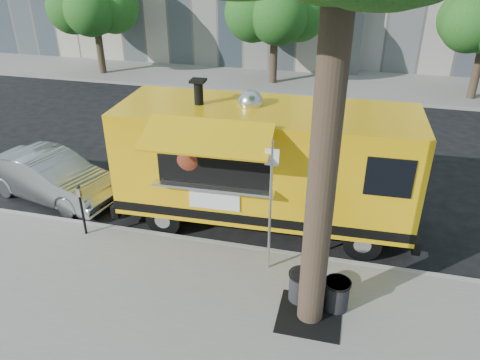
# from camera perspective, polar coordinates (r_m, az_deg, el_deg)

# --- Properties ---
(ground) EXTENTS (120.00, 120.00, 0.00)m
(ground) POSITION_cam_1_polar(r_m,az_deg,el_deg) (12.03, -2.44, -5.55)
(ground) COLOR black
(ground) RESTS_ON ground
(sidewalk) EXTENTS (60.00, 6.00, 0.15)m
(sidewalk) POSITION_cam_1_polar(r_m,az_deg,el_deg) (9.10, -9.91, -18.61)
(sidewalk) COLOR gray
(sidewalk) RESTS_ON ground
(curb) EXTENTS (60.00, 0.14, 0.16)m
(curb) POSITION_cam_1_polar(r_m,az_deg,el_deg) (11.26, -3.78, -7.74)
(curb) COLOR #999993
(curb) RESTS_ON ground
(far_sidewalk) EXTENTS (60.00, 5.00, 0.15)m
(far_sidewalk) POSITION_cam_1_polar(r_m,az_deg,el_deg) (24.20, 6.75, 11.93)
(far_sidewalk) COLOR gray
(far_sidewalk) RESTS_ON ground
(tree_well) EXTENTS (1.20, 1.20, 0.02)m
(tree_well) POSITION_cam_1_polar(r_m,az_deg,el_deg) (9.39, 8.47, -15.99)
(tree_well) COLOR black
(tree_well) RESTS_ON sidewalk
(far_tree_b) EXTENTS (3.60, 3.60, 5.50)m
(far_tree_b) POSITION_cam_1_polar(r_m,az_deg,el_deg) (22.83, 4.34, 20.73)
(far_tree_b) COLOR #33261C
(far_tree_b) RESTS_ON far_sidewalk
(sign_post) EXTENTS (0.28, 0.06, 3.00)m
(sign_post) POSITION_cam_1_polar(r_m,az_deg,el_deg) (9.47, 3.73, -2.45)
(sign_post) COLOR silver
(sign_post) RESTS_ON sidewalk
(parking_meter) EXTENTS (0.11, 0.11, 1.33)m
(parking_meter) POSITION_cam_1_polar(r_m,az_deg,el_deg) (11.63, -18.82, -2.78)
(parking_meter) COLOR black
(parking_meter) RESTS_ON sidewalk
(food_truck) EXTENTS (7.41, 3.58, 3.64)m
(food_truck) POSITION_cam_1_polar(r_m,az_deg,el_deg) (11.31, 2.92, 2.07)
(food_truck) COLOR yellow
(food_truck) RESTS_ON ground
(sedan) EXTENTS (4.24, 2.28, 1.33)m
(sedan) POSITION_cam_1_polar(r_m,az_deg,el_deg) (13.97, -22.05, 0.42)
(sedan) COLOR #9FA2A6
(sedan) RESTS_ON ground
(trash_bin_left) EXTENTS (0.52, 0.52, 0.63)m
(trash_bin_left) POSITION_cam_1_polar(r_m,az_deg,el_deg) (9.50, 7.47, -12.62)
(trash_bin_left) COLOR black
(trash_bin_left) RESTS_ON sidewalk
(trash_bin_right) EXTENTS (0.52, 0.52, 0.63)m
(trash_bin_right) POSITION_cam_1_polar(r_m,az_deg,el_deg) (9.43, 11.68, -13.43)
(trash_bin_right) COLOR black
(trash_bin_right) RESTS_ON sidewalk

